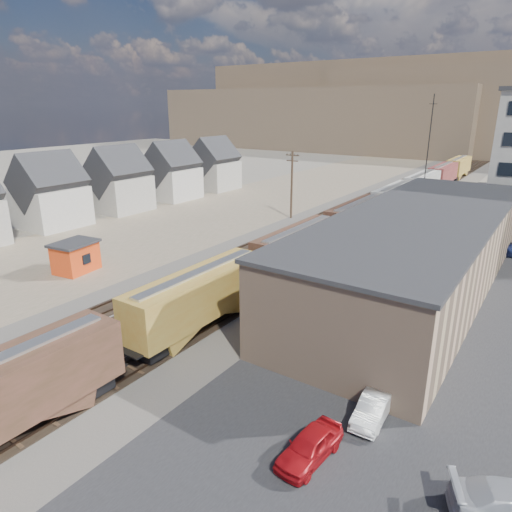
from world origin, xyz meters
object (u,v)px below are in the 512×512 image
Objects in this scene: maintenance_shed at (76,256)px; parked_car_white at (373,408)px; parked_car_red at (310,447)px; freight_train at (378,206)px; parked_car_blue at (504,246)px; utility_pole_north at (292,183)px.

maintenance_shed is 34.15m from parked_car_white.
freight_train is at bearing 111.55° from parked_car_red.
parked_car_white is (1.47, 4.63, -0.05)m from parked_car_red.
parked_car_white is at bearing -146.41° from parked_car_blue.
freight_train reaches higher than maintenance_shed.
parked_car_red is 1.04× the size of parked_car_white.
parked_car_white is at bearing -70.02° from freight_train.
utility_pole_north is (-12.30, -2.95, 2.50)m from freight_train.
freight_train reaches higher than parked_car_white.
parked_car_blue reaches higher than parked_car_red.
parked_car_red is (13.35, -45.38, -2.07)m from freight_train.
freight_train reaches higher than parked_car_blue.
parked_car_red is 0.75× the size of parked_car_blue.
maintenance_shed is at bearing 168.36° from parked_car_blue.
maintenance_shed is 0.84× the size of parked_car_blue.
utility_pole_north is 49.79m from parked_car_red.
parked_car_red is at bearing -110.33° from parked_car_white.
utility_pole_north is 1.75× the size of parked_car_blue.
freight_train is at bearing 61.97° from maintenance_shed.
maintenance_shed reaches higher than parked_car_white.
utility_pole_north is 2.44× the size of parked_car_white.
parked_car_red is at bearing -58.85° from utility_pole_north.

